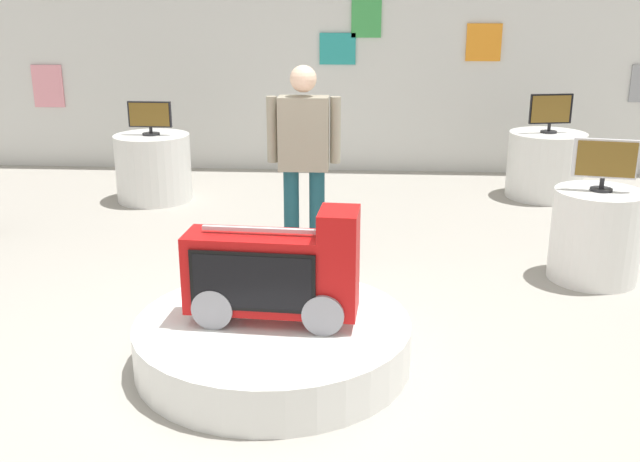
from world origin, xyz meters
TOP-DOWN VIEW (x-y plane):
  - ground_plane at (0.00, 0.00)m, footprint 30.00×30.00m
  - back_wall_display at (0.01, 5.40)m, footprint 10.55×0.13m
  - main_display_pedestal at (0.08, 0.09)m, footprint 1.68×1.68m
  - novelty_firetruck_tv at (0.10, 0.09)m, footprint 1.04×0.42m
  - display_pedestal_left_rear at (-1.70, 3.78)m, footprint 0.82×0.82m
  - tv_on_left_rear at (-1.70, 3.78)m, footprint 0.47×0.19m
  - display_pedestal_center_rear at (2.64, 4.19)m, footprint 0.84×0.84m
  - tv_on_center_rear at (2.64, 4.18)m, footprint 0.47×0.18m
  - display_pedestal_right_rear at (2.45, 1.65)m, footprint 0.69×0.69m
  - tv_on_right_rear at (2.45, 1.65)m, footprint 0.47×0.17m
  - shopper_browsing_rear at (0.16, 1.53)m, footprint 0.56×0.20m

SIDE VIEW (x-z plane):
  - ground_plane at x=0.00m, z-range 0.00..0.00m
  - main_display_pedestal at x=0.08m, z-range 0.00..0.28m
  - display_pedestal_left_rear at x=-1.70m, z-range 0.00..0.73m
  - display_pedestal_center_rear at x=2.64m, z-range 0.00..0.73m
  - display_pedestal_right_rear at x=2.45m, z-range 0.00..0.73m
  - novelty_firetruck_tv at x=0.10m, z-range 0.22..0.93m
  - tv_on_left_rear at x=-1.70m, z-range 0.74..1.10m
  - tv_on_right_rear at x=2.45m, z-range 0.75..1.16m
  - tv_on_center_rear at x=2.64m, z-range 0.75..1.18m
  - shopper_browsing_rear at x=0.16m, z-range 0.15..1.82m
  - back_wall_display at x=0.01m, z-range 0.00..3.36m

